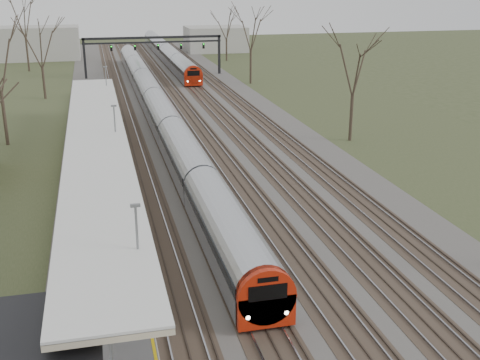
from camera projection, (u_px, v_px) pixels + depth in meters
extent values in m
cube|color=#474442|center=(181.00, 118.00, 65.17)|extent=(24.00, 160.00, 0.10)
cube|color=#4C3828|center=(125.00, 121.00, 63.82)|extent=(2.60, 160.00, 0.06)
cube|color=gray|center=(118.00, 121.00, 63.63)|extent=(0.07, 160.00, 0.12)
cube|color=gray|center=(132.00, 120.00, 63.95)|extent=(0.07, 160.00, 0.12)
cube|color=#4C3828|center=(158.00, 119.00, 64.60)|extent=(2.60, 160.00, 0.06)
cube|color=gray|center=(151.00, 119.00, 64.42)|extent=(0.07, 160.00, 0.12)
cube|color=gray|center=(165.00, 118.00, 64.74)|extent=(0.07, 160.00, 0.12)
cube|color=#4C3828|center=(190.00, 117.00, 65.38)|extent=(2.60, 160.00, 0.06)
cube|color=gray|center=(184.00, 117.00, 65.20)|extent=(0.07, 160.00, 0.12)
cube|color=gray|center=(197.00, 116.00, 65.52)|extent=(0.07, 160.00, 0.12)
cube|color=#4C3828|center=(222.00, 116.00, 66.17)|extent=(2.60, 160.00, 0.06)
cube|color=gray|center=(215.00, 115.00, 65.99)|extent=(0.07, 160.00, 0.12)
cube|color=gray|center=(228.00, 115.00, 66.31)|extent=(0.07, 160.00, 0.12)
cube|color=#4C3828|center=(253.00, 114.00, 66.95)|extent=(2.60, 160.00, 0.06)
cube|color=gray|center=(246.00, 114.00, 66.77)|extent=(0.07, 160.00, 0.12)
cube|color=gray|center=(259.00, 113.00, 67.09)|extent=(0.07, 160.00, 0.12)
cube|color=#9E9B93|center=(99.00, 167.00, 46.89)|extent=(3.50, 69.00, 1.00)
cylinder|color=slate|center=(110.00, 343.00, 20.94)|extent=(0.14, 0.14, 3.00)
cylinder|color=slate|center=(104.00, 247.00, 28.31)|extent=(0.14, 0.14, 3.00)
cylinder|color=slate|center=(100.00, 192.00, 35.67)|extent=(0.14, 0.14, 3.00)
cylinder|color=slate|center=(98.00, 155.00, 43.03)|extent=(0.14, 0.14, 3.00)
cylinder|color=slate|center=(96.00, 129.00, 50.39)|extent=(0.14, 0.14, 3.00)
cylinder|color=slate|center=(95.00, 110.00, 57.76)|extent=(0.14, 0.14, 3.00)
cube|color=silver|center=(96.00, 137.00, 41.61)|extent=(4.10, 50.00, 0.12)
cube|color=#C4B698|center=(97.00, 140.00, 41.67)|extent=(4.10, 50.00, 0.25)
cube|color=black|center=(85.00, 59.00, 89.60)|extent=(0.35, 0.35, 6.00)
cube|color=black|center=(219.00, 55.00, 94.19)|extent=(0.35, 0.35, 6.00)
cube|color=black|center=(153.00, 38.00, 90.97)|extent=(21.00, 0.35, 0.35)
cube|color=black|center=(153.00, 42.00, 91.19)|extent=(21.00, 0.25, 0.25)
cube|color=black|center=(111.00, 48.00, 89.83)|extent=(0.32, 0.22, 0.85)
sphere|color=#0CFF19|center=(111.00, 47.00, 89.62)|extent=(0.16, 0.16, 0.16)
cube|color=black|center=(135.00, 48.00, 90.61)|extent=(0.32, 0.22, 0.85)
sphere|color=#0CFF19|center=(135.00, 46.00, 90.40)|extent=(0.16, 0.16, 0.16)
cube|color=black|center=(158.00, 47.00, 91.40)|extent=(0.32, 0.22, 0.85)
sphere|color=#0CFF19|center=(158.00, 45.00, 91.19)|extent=(0.16, 0.16, 0.16)
cube|color=black|center=(181.00, 46.00, 92.18)|extent=(0.32, 0.22, 0.85)
sphere|color=#0CFF19|center=(181.00, 45.00, 91.97)|extent=(0.16, 0.16, 0.16)
cube|color=black|center=(203.00, 46.00, 92.97)|extent=(0.32, 0.22, 0.85)
sphere|color=#0CFF19|center=(204.00, 44.00, 92.76)|extent=(0.16, 0.16, 0.16)
cylinder|color=#2D231C|center=(5.00, 119.00, 54.14)|extent=(0.30, 0.30, 4.95)
cylinder|color=#2D231C|center=(351.00, 117.00, 55.64)|extent=(0.30, 0.30, 4.50)
cube|color=#A6A9B0|center=(155.00, 104.00, 67.03)|extent=(2.55, 90.00, 1.60)
cylinder|color=#A6A9B0|center=(155.00, 99.00, 66.82)|extent=(2.60, 89.70, 2.60)
cube|color=black|center=(155.00, 98.00, 66.79)|extent=(2.62, 89.40, 0.55)
cube|color=#A81D09|center=(266.00, 310.00, 25.72)|extent=(2.55, 0.50, 1.50)
cylinder|color=#A81D09|center=(266.00, 295.00, 25.54)|extent=(2.60, 0.60, 2.60)
cube|color=black|center=(268.00, 292.00, 25.20)|extent=(1.70, 0.12, 0.70)
sphere|color=white|center=(248.00, 317.00, 25.38)|extent=(0.22, 0.22, 0.22)
sphere|color=white|center=(286.00, 312.00, 25.76)|extent=(0.22, 0.22, 0.22)
cube|color=black|center=(155.00, 113.00, 67.33)|extent=(1.80, 89.00, 0.35)
cube|color=#A6A9B0|center=(167.00, 54.00, 110.65)|extent=(2.55, 60.00, 1.60)
cylinder|color=#A6A9B0|center=(167.00, 51.00, 110.44)|extent=(2.60, 59.70, 2.60)
cube|color=black|center=(166.00, 50.00, 110.41)|extent=(2.62, 59.40, 0.55)
cube|color=#A81D09|center=(193.00, 80.00, 83.15)|extent=(2.55, 0.50, 1.50)
cylinder|color=#A81D09|center=(193.00, 75.00, 82.97)|extent=(2.60, 0.60, 2.60)
cube|color=black|center=(194.00, 73.00, 82.62)|extent=(1.70, 0.12, 0.70)
sphere|color=white|center=(188.00, 81.00, 82.80)|extent=(0.22, 0.22, 0.22)
sphere|color=white|center=(200.00, 81.00, 83.19)|extent=(0.22, 0.22, 0.22)
cube|color=black|center=(167.00, 59.00, 110.95)|extent=(1.80, 59.00, 0.35)
imported|color=navy|center=(126.00, 297.00, 25.23)|extent=(0.60, 0.71, 1.65)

